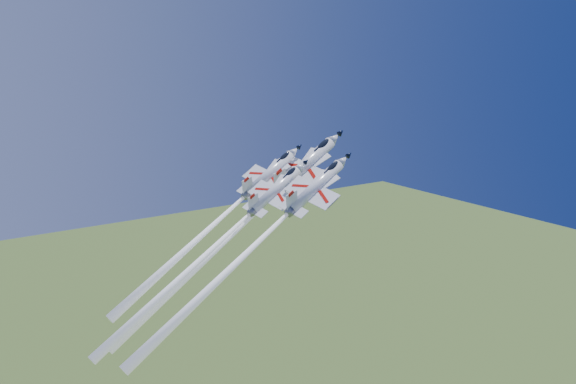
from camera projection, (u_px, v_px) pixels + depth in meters
jet_lead at (243, 223)px, 109.24m from camera, size 42.46×12.59×37.04m
jet_left at (218, 220)px, 109.90m from camera, size 34.41×10.25×29.95m
jet_right at (254, 246)px, 98.97m from camera, size 37.49×11.05×32.83m
jet_slot at (215, 246)px, 102.28m from camera, size 35.59×10.39×31.34m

